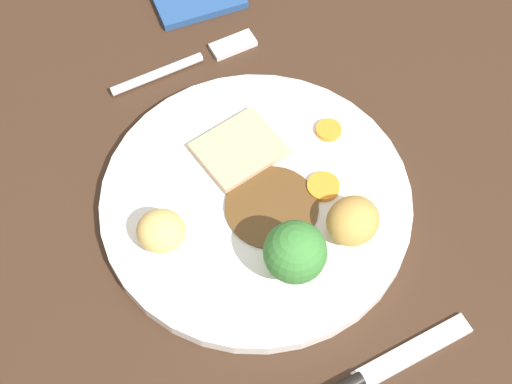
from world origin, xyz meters
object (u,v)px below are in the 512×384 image
meat_slice_main (238,150)px  roast_potato_right (353,221)px  carrot_coin_back (329,130)px  fork (189,62)px  carrot_coin_front (323,186)px  roast_potato_left (161,231)px  broccoli_floret (295,253)px  dinner_plate (256,202)px

meat_slice_main → roast_potato_right: (11.37, 5.06, 1.46)cm
carrot_coin_back → fork: size_ratio=0.15×
meat_slice_main → carrot_coin_front: (6.63, 5.05, -0.15)cm
roast_potato_right → carrot_coin_front: (-4.73, -0.01, -1.60)cm
roast_potato_left → broccoli_floret: bearing=48.4°
carrot_coin_back → broccoli_floret: 14.75cm
meat_slice_main → roast_potato_right: 12.53cm
dinner_plate → broccoli_floret: 8.77cm
roast_potato_left → carrot_coin_back: 18.17cm
dinner_plate → meat_slice_main: bearing=172.7°
carrot_coin_front → roast_potato_left: bearing=-96.1°
carrot_coin_back → broccoli_floret: (10.86, -9.40, 3.34)cm
carrot_coin_front → carrot_coin_back: (-4.97, 3.32, 0.01)cm
carrot_coin_front → carrot_coin_back: same height
fork → roast_potato_right: bearing=-80.2°
meat_slice_main → carrot_coin_back: size_ratio=3.05×
roast_potato_left → carrot_coin_back: (-3.42, 17.79, -1.42)cm
meat_slice_main → dinner_plate: bearing=-7.3°
fork → carrot_coin_back: bearing=-61.8°
dinner_plate → meat_slice_main: size_ratio=3.83×
meat_slice_main → broccoli_floret: 12.97cm
roast_potato_right → carrot_coin_front: size_ratio=1.60×
fork → broccoli_floret: bearing=-94.6°
dinner_plate → broccoli_floret: bearing=-3.0°
roast_potato_left → fork: bearing=150.0°
meat_slice_main → roast_potato_left: roast_potato_left is taller
roast_potato_left → roast_potato_right: bearing=66.6°
roast_potato_left → roast_potato_right: 15.79cm
dinner_plate → roast_potato_left: size_ratio=6.65×
roast_potato_left → carrot_coin_back: size_ratio=1.76×
meat_slice_main → roast_potato_left: (5.09, -9.42, 1.28)cm
meat_slice_main → carrot_coin_front: 8.34cm
dinner_plate → roast_potato_right: (6.47, 5.69, 2.56)cm
dinner_plate → carrot_coin_front: size_ratio=9.48×
roast_potato_left → roast_potato_right: size_ratio=0.89×
carrot_coin_back → broccoli_floret: bearing=-40.9°
carrot_coin_front → roast_potato_right: bearing=0.1°
roast_potato_left → meat_slice_main: bearing=118.4°
dinner_plate → carrot_coin_back: (-3.24, 9.00, 0.96)cm
dinner_plate → roast_potato_left: 9.12cm
carrot_coin_back → fork: (-13.95, -7.77, -1.28)cm
meat_slice_main → carrot_coin_back: (1.67, 8.37, -0.14)cm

